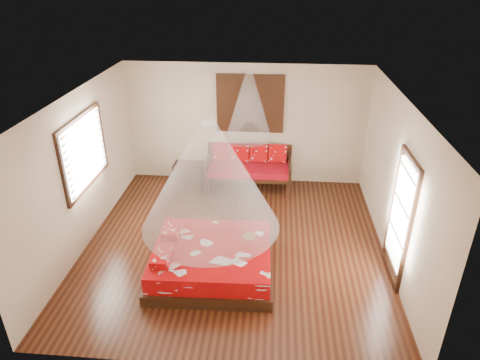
{
  "coord_description": "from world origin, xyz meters",
  "views": [
    {
      "loc": [
        0.67,
        -6.58,
        4.71
      ],
      "look_at": [
        0.07,
        0.41,
        1.15
      ],
      "focal_mm": 32.0,
      "sensor_mm": 36.0,
      "label": 1
    }
  ],
  "objects": [
    {
      "name": "storage_chest",
      "position": [
        -1.34,
        2.45,
        0.24
      ],
      "size": [
        0.69,
        0.51,
        0.47
      ],
      "rotation": [
        0.0,
        0.0,
        -0.01
      ],
      "color": "black",
      "rests_on": "floor"
    },
    {
      "name": "bed",
      "position": [
        -0.31,
        -0.83,
        0.25
      ],
      "size": [
        2.08,
        1.9,
        0.63
      ],
      "rotation": [
        0.0,
        0.0,
        0.03
      ],
      "color": "black",
      "rests_on": "floor"
    },
    {
      "name": "daybed",
      "position": [
        0.1,
        2.39,
        0.52
      ],
      "size": [
        1.97,
        0.88,
        0.98
      ],
      "color": "black",
      "rests_on": "floor"
    },
    {
      "name": "mosquito_net_daybed",
      "position": [
        0.1,
        2.25,
        2.0
      ],
      "size": [
        1.03,
        1.03,
        1.5
      ],
      "primitive_type": "cone",
      "color": "white",
      "rests_on": "ceiling"
    },
    {
      "name": "mosquito_net_main",
      "position": [
        -0.29,
        -0.83,
        1.85
      ],
      "size": [
        2.19,
        2.19,
        1.8
      ],
      "primitive_type": "cone",
      "color": "white",
      "rests_on": "ceiling"
    },
    {
      "name": "glazed_door",
      "position": [
        2.72,
        -0.6,
        1.07
      ],
      "size": [
        0.08,
        1.02,
        2.16
      ],
      "color": "black",
      "rests_on": "floor"
    },
    {
      "name": "shutter_panel",
      "position": [
        0.1,
        2.72,
        1.9
      ],
      "size": [
        1.52,
        0.06,
        1.32
      ],
      "color": "black",
      "rests_on": "wall_back"
    },
    {
      "name": "wine_tray",
      "position": [
        0.3,
        -0.48,
        0.55
      ],
      "size": [
        0.22,
        0.22,
        0.18
      ],
      "rotation": [
        0.0,
        0.0,
        -0.05
      ],
      "color": "brown",
      "rests_on": "bed"
    },
    {
      "name": "window_left",
      "position": [
        -2.71,
        0.2,
        1.7
      ],
      "size": [
        0.1,
        1.74,
        1.34
      ],
      "color": "black",
      "rests_on": "wall_left"
    },
    {
      "name": "room",
      "position": [
        0.0,
        0.0,
        1.4
      ],
      "size": [
        5.54,
        5.54,
        2.84
      ],
      "color": "black",
      "rests_on": "ground"
    }
  ]
}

